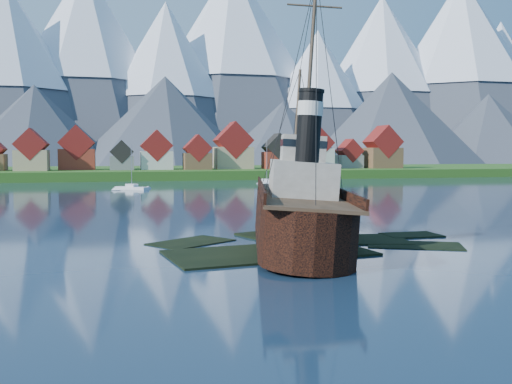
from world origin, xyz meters
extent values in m
plane|color=#172B41|center=(0.00, 0.00, 0.00)|extent=(1400.00, 1400.00, 0.00)
cube|color=black|center=(-3.00, -2.00, -0.32)|extent=(19.08, 11.42, 1.00)
cube|color=black|center=(6.00, 4.00, -0.38)|extent=(15.15, 9.76, 1.00)
cube|color=black|center=(2.00, 9.00, -0.28)|extent=(11.45, 9.06, 1.00)
cube|color=black|center=(12.00, -1.00, -0.42)|extent=(10.27, 8.34, 1.00)
cube|color=black|center=(-9.00, 6.00, -0.40)|extent=(9.42, 8.68, 1.00)
cube|color=black|center=(15.00, 5.00, -0.35)|extent=(6.00, 4.00, 1.00)
cube|color=#244C15|center=(0.00, 170.00, 0.00)|extent=(600.00, 80.00, 3.20)
cube|color=#3F3D38|center=(0.00, 132.00, 0.00)|extent=(600.00, 2.50, 2.00)
cube|color=tan|center=(-43.00, 150.00, 6.40)|extent=(10.50, 9.00, 6.80)
cube|color=maroon|center=(-43.00, 150.00, 11.69)|extent=(10.69, 9.18, 10.69)
cube|color=maroon|center=(-29.00, 156.00, 6.60)|extent=(12.00, 8.50, 7.20)
cube|color=maroon|center=(-29.00, 156.00, 12.36)|extent=(12.22, 8.67, 12.22)
cube|color=slate|center=(-14.00, 151.00, 5.40)|extent=(8.00, 7.00, 4.80)
cube|color=black|center=(-14.00, 151.00, 9.24)|extent=(8.15, 7.14, 8.15)
cube|color=beige|center=(-2.00, 154.00, 6.20)|extent=(11.00, 9.50, 6.40)
cube|color=maroon|center=(-2.00, 154.00, 11.38)|extent=(11.20, 9.69, 11.20)
cube|color=brown|center=(12.00, 150.00, 5.90)|extent=(9.50, 8.00, 5.80)
cube|color=maroon|center=(12.00, 150.00, 10.51)|extent=(9.67, 8.16, 9.67)
cube|color=tan|center=(26.00, 155.00, 7.00)|extent=(13.50, 10.00, 8.00)
cube|color=maroon|center=(26.00, 155.00, 13.43)|extent=(13.75, 10.20, 13.75)
cube|color=maroon|center=(42.00, 152.00, 6.10)|extent=(10.00, 8.50, 6.20)
cube|color=black|center=(42.00, 152.00, 11.00)|extent=(10.18, 8.67, 10.18)
cube|color=beige|center=(56.00, 149.00, 6.75)|extent=(11.50, 9.00, 7.50)
cube|color=maroon|center=(56.00, 149.00, 12.57)|extent=(11.71, 9.18, 11.71)
cube|color=slate|center=(71.00, 153.00, 5.50)|extent=(9.00, 7.50, 5.00)
cube|color=maroon|center=(71.00, 153.00, 9.62)|extent=(9.16, 7.65, 9.16)
cube|color=brown|center=(84.00, 151.00, 6.90)|extent=(12.50, 10.00, 7.80)
cube|color=maroon|center=(84.00, 151.00, 13.05)|extent=(12.73, 10.20, 12.73)
cone|color=#2D333D|center=(-100.00, 455.00, 73.00)|extent=(180.00, 180.00, 150.00)
cone|color=white|center=(-100.00, 455.00, 103.00)|extent=(111.60, 111.60, 90.00)
cone|color=#2D333D|center=(-40.00, 495.00, 88.00)|extent=(210.00, 210.00, 180.00)
cone|color=white|center=(-40.00, 495.00, 124.00)|extent=(130.20, 130.20, 108.00)
cone|color=#2D333D|center=(30.00, 470.00, 70.50)|extent=(170.00, 170.00, 145.00)
cone|color=white|center=(30.00, 470.00, 99.50)|extent=(105.40, 105.40, 87.00)
cone|color=#2D333D|center=(100.00, 515.00, 98.00)|extent=(240.00, 240.00, 200.00)
cone|color=white|center=(100.00, 515.00, 138.00)|extent=(148.80, 148.80, 120.00)
cone|color=#2D333D|center=(170.00, 460.00, 60.50)|extent=(150.00, 150.00, 125.00)
cone|color=white|center=(170.00, 460.00, 85.50)|extent=(93.00, 93.00, 75.00)
cone|color=#2D333D|center=(250.00, 490.00, 83.00)|extent=(200.00, 200.00, 170.00)
cone|color=white|center=(250.00, 490.00, 117.00)|extent=(124.00, 124.00, 102.00)
cone|color=#2D333D|center=(330.00, 475.00, 93.00)|extent=(230.00, 230.00, 190.00)
cone|color=white|center=(330.00, 475.00, 131.00)|extent=(142.60, 142.60, 114.00)
cone|color=#2D333D|center=(400.00, 505.00, 75.50)|extent=(180.00, 180.00, 155.00)
cone|color=white|center=(400.00, 505.00, 106.50)|extent=(111.60, 111.60, 93.00)
cone|color=#2D333D|center=(-70.00, 374.00, 27.00)|extent=(120.00, 120.00, 58.00)
cone|color=#2D333D|center=(20.00, 369.00, 31.00)|extent=(136.00, 136.00, 66.00)
cone|color=#2D333D|center=(110.00, 373.00, 23.00)|extent=(110.00, 110.00, 50.00)
cone|color=#2D333D|center=(200.00, 370.00, 35.50)|extent=(150.00, 150.00, 75.00)
cone|color=#2D333D|center=(290.00, 371.00, 28.00)|extent=(124.00, 124.00, 60.00)
cube|color=black|center=(0.73, 1.88, 2.48)|extent=(7.76, 22.34, 4.65)
cone|color=black|center=(0.73, 16.38, 2.48)|extent=(7.76, 7.76, 7.76)
cylinder|color=black|center=(0.73, -9.29, 2.48)|extent=(7.76, 7.76, 4.65)
cube|color=#4C3826|center=(0.73, 1.88, 4.92)|extent=(7.60, 29.48, 0.28)
cube|color=black|center=(-2.99, 1.88, 5.41)|extent=(0.22, 28.55, 1.00)
cube|color=black|center=(4.46, 1.88, 5.41)|extent=(0.22, 28.55, 1.00)
cube|color=#ADA89E|center=(0.73, 0.22, 6.58)|extent=(5.76, 9.42, 3.32)
cube|color=#ADA89E|center=(0.73, 1.32, 9.46)|extent=(3.99, 4.43, 2.44)
cylinder|color=black|center=(0.73, -3.44, 11.34)|extent=(2.11, 2.11, 6.21)
cylinder|color=silver|center=(0.73, -3.44, 12.90)|extent=(2.22, 2.22, 1.22)
cylinder|color=#473828|center=(0.73, 10.75, 11.68)|extent=(0.31, 0.31, 13.30)
cylinder|color=#473828|center=(0.73, -0.89, 17.88)|extent=(0.35, 0.35, 14.41)
cube|color=white|center=(-12.42, 91.04, 0.10)|extent=(8.13, 7.33, 1.17)
cube|color=white|center=(-12.42, 91.04, 1.02)|extent=(3.12, 3.06, 0.68)
cylinder|color=gray|center=(-12.42, 91.04, 5.75)|extent=(0.14, 0.14, 10.14)
cube|color=white|center=(25.27, 104.39, 0.11)|extent=(3.80, 11.55, 1.36)
cube|color=white|center=(25.27, 104.39, 1.19)|extent=(2.76, 3.38, 0.79)
cylinder|color=gray|center=(25.27, 104.39, 6.69)|extent=(0.16, 0.16, 11.80)
camera|label=1|loc=(-16.33, -50.81, 9.09)|focal=40.00mm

